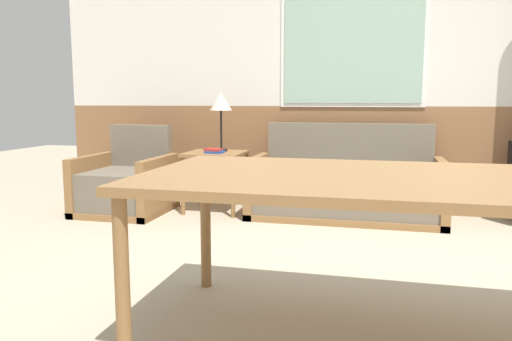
{
  "coord_description": "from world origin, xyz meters",
  "views": [
    {
      "loc": [
        -0.13,
        -2.61,
        1.09
      ],
      "look_at": [
        -1.04,
        1.12,
        0.55
      ],
      "focal_mm": 35.0,
      "sensor_mm": 36.0,
      "label": 1
    }
  ],
  "objects_px": {
    "side_table": "(216,162)",
    "table_lamp": "(221,103)",
    "couch": "(346,189)",
    "dining_table": "(377,189)",
    "armchair": "(126,186)"
  },
  "relations": [
    {
      "from": "dining_table",
      "to": "armchair",
      "type": "bearing_deg",
      "value": 137.61
    },
    {
      "from": "couch",
      "to": "table_lamp",
      "type": "bearing_deg",
      "value": 178.06
    },
    {
      "from": "armchair",
      "to": "couch",
      "type": "bearing_deg",
      "value": 5.14
    },
    {
      "from": "side_table",
      "to": "table_lamp",
      "type": "bearing_deg",
      "value": 73.52
    },
    {
      "from": "table_lamp",
      "to": "dining_table",
      "type": "bearing_deg",
      "value": -59.08
    },
    {
      "from": "couch",
      "to": "dining_table",
      "type": "relative_size",
      "value": 0.87
    },
    {
      "from": "couch",
      "to": "dining_table",
      "type": "xyz_separation_m",
      "value": [
        0.29,
        -2.5,
        0.45
      ]
    },
    {
      "from": "table_lamp",
      "to": "dining_table",
      "type": "relative_size",
      "value": 0.29
    },
    {
      "from": "side_table",
      "to": "table_lamp",
      "type": "xyz_separation_m",
      "value": [
        0.03,
        0.1,
        0.57
      ]
    },
    {
      "from": "side_table",
      "to": "dining_table",
      "type": "bearing_deg",
      "value": -57.59
    },
    {
      "from": "side_table",
      "to": "dining_table",
      "type": "distance_m",
      "value": 2.9
    },
    {
      "from": "couch",
      "to": "table_lamp",
      "type": "xyz_separation_m",
      "value": [
        -1.24,
        0.04,
        0.8
      ]
    },
    {
      "from": "armchair",
      "to": "table_lamp",
      "type": "xyz_separation_m",
      "value": [
        0.86,
        0.36,
        0.81
      ]
    },
    {
      "from": "side_table",
      "to": "dining_table",
      "type": "height_order",
      "value": "dining_table"
    },
    {
      "from": "side_table",
      "to": "couch",
      "type": "bearing_deg",
      "value": 2.54
    }
  ]
}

